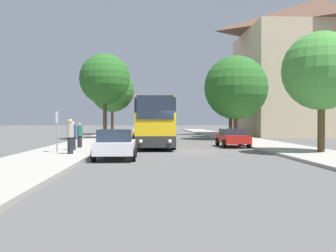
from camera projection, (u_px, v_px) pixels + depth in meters
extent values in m
plane|color=#565454|center=(181.00, 151.00, 24.45)|extent=(300.00, 300.00, 0.00)
cube|color=#A39E93|center=(68.00, 150.00, 24.14)|extent=(4.00, 120.00, 0.15)
cube|color=#A39E93|center=(292.00, 150.00, 24.76)|extent=(4.00, 120.00, 0.15)
cube|color=#C6B28E|center=(319.00, 84.00, 51.49)|extent=(19.75, 14.98, 13.52)
pyramid|color=brown|center=(320.00, 15.00, 51.38)|extent=(19.75, 14.98, 4.49)
cube|color=#2D2D2D|center=(153.00, 138.00, 28.69)|extent=(2.67, 10.35, 0.70)
cube|color=yellow|center=(153.00, 124.00, 28.67)|extent=(2.67, 10.35, 1.41)
cube|color=#232D3D|center=(153.00, 108.00, 28.66)|extent=(2.69, 10.14, 0.95)
cube|color=yellow|center=(153.00, 100.00, 28.65)|extent=(2.61, 10.14, 0.12)
cube|color=#232D3D|center=(155.00, 107.00, 23.49)|extent=(2.24, 0.10, 1.45)
sphere|color=#F4EAC1|center=(141.00, 142.00, 23.44)|extent=(0.24, 0.24, 0.24)
sphere|color=#F4EAC1|center=(170.00, 141.00, 23.55)|extent=(0.24, 0.24, 0.24)
cylinder|color=black|center=(135.00, 142.00, 25.53)|extent=(0.32, 1.01, 1.00)
cylinder|color=black|center=(173.00, 142.00, 25.68)|extent=(0.32, 1.01, 1.00)
cylinder|color=black|center=(137.00, 138.00, 31.70)|extent=(0.32, 1.01, 1.00)
cylinder|color=black|center=(168.00, 138.00, 31.85)|extent=(0.32, 1.01, 1.00)
cube|color=#238942|center=(149.00, 133.00, 41.14)|extent=(2.71, 10.30, 0.70)
cube|color=silver|center=(149.00, 123.00, 41.13)|extent=(2.71, 10.30, 1.38)
cube|color=#232D3D|center=(149.00, 112.00, 41.11)|extent=(2.73, 10.09, 0.95)
cube|color=silver|center=(149.00, 107.00, 41.11)|extent=(2.66, 10.09, 0.12)
cube|color=#232D3D|center=(151.00, 112.00, 35.98)|extent=(2.19, 0.12, 1.45)
sphere|color=#F4EAC1|center=(141.00, 134.00, 35.93)|extent=(0.24, 0.24, 0.24)
sphere|color=#F4EAC1|center=(160.00, 134.00, 36.05)|extent=(0.24, 0.24, 0.24)
cylinder|color=black|center=(137.00, 135.00, 37.99)|extent=(0.33, 1.01, 1.00)
cylinder|color=black|center=(163.00, 135.00, 38.17)|extent=(0.33, 1.01, 1.00)
cylinder|color=black|center=(138.00, 133.00, 44.12)|extent=(0.33, 1.01, 1.00)
cylinder|color=black|center=(159.00, 133.00, 44.29)|extent=(0.33, 1.01, 1.00)
cube|color=gray|center=(152.00, 130.00, 56.06)|extent=(2.82, 10.26, 0.70)
cube|color=red|center=(152.00, 122.00, 56.04)|extent=(2.82, 10.26, 1.48)
cube|color=#232D3D|center=(152.00, 114.00, 56.03)|extent=(2.84, 10.06, 0.95)
cube|color=red|center=(152.00, 110.00, 56.02)|extent=(2.76, 10.05, 0.12)
cube|color=#232D3D|center=(153.00, 114.00, 50.92)|extent=(2.27, 0.13, 1.45)
sphere|color=#F4EAC1|center=(147.00, 130.00, 50.86)|extent=(0.24, 0.24, 0.24)
sphere|color=#F4EAC1|center=(160.00, 130.00, 50.99)|extent=(0.24, 0.24, 0.24)
cylinder|color=black|center=(143.00, 131.00, 52.92)|extent=(0.33, 1.01, 1.00)
cylinder|color=black|center=(162.00, 131.00, 53.10)|extent=(0.33, 1.01, 1.00)
cylinder|color=black|center=(143.00, 130.00, 59.01)|extent=(0.33, 1.01, 1.00)
cylinder|color=black|center=(160.00, 130.00, 59.20)|extent=(0.33, 1.01, 1.00)
cube|color=silver|center=(116.00, 147.00, 19.38)|extent=(1.88, 4.00, 0.58)
cube|color=#232D3D|center=(115.00, 135.00, 19.22)|extent=(1.64, 2.09, 0.58)
cylinder|color=black|center=(100.00, 151.00, 20.57)|extent=(0.21, 0.62, 0.62)
cylinder|color=black|center=(135.00, 151.00, 20.67)|extent=(0.21, 0.62, 0.62)
cylinder|color=black|center=(94.00, 155.00, 18.10)|extent=(0.21, 0.62, 0.62)
cylinder|color=black|center=(133.00, 155.00, 18.21)|extent=(0.21, 0.62, 0.62)
cube|color=red|center=(233.00, 139.00, 28.48)|extent=(1.85, 4.01, 0.57)
cube|color=#232D3D|center=(232.00, 132.00, 28.63)|extent=(1.59, 2.10, 0.44)
cylinder|color=black|center=(249.00, 144.00, 27.32)|extent=(0.22, 0.62, 0.62)
cylinder|color=black|center=(224.00, 144.00, 27.20)|extent=(0.22, 0.62, 0.62)
cylinder|color=black|center=(240.00, 142.00, 29.77)|extent=(0.22, 0.62, 0.62)
cylinder|color=black|center=(217.00, 142.00, 29.65)|extent=(0.22, 0.62, 0.62)
cylinder|color=gray|center=(57.00, 132.00, 21.74)|extent=(0.08, 0.08, 2.31)
cube|color=silver|center=(57.00, 117.00, 21.73)|extent=(0.03, 0.45, 0.60)
cylinder|color=#23232D|center=(73.00, 143.00, 23.36)|extent=(0.30, 0.30, 0.80)
cylinder|color=navy|center=(73.00, 131.00, 23.35)|extent=(0.36, 0.36, 0.67)
sphere|color=tan|center=(73.00, 124.00, 23.34)|extent=(0.22, 0.22, 0.22)
cylinder|color=#23232D|center=(80.00, 142.00, 25.76)|extent=(0.30, 0.30, 0.76)
cylinder|color=#236656|center=(80.00, 131.00, 25.75)|extent=(0.36, 0.36, 0.64)
sphere|color=tan|center=(80.00, 125.00, 25.75)|extent=(0.21, 0.21, 0.21)
cylinder|color=#23232D|center=(70.00, 146.00, 20.73)|extent=(0.30, 0.30, 0.88)
cylinder|color=#B2A899|center=(70.00, 130.00, 20.72)|extent=(0.36, 0.36, 0.73)
sphere|color=tan|center=(70.00, 121.00, 20.72)|extent=(0.24, 0.24, 0.24)
cylinder|color=brown|center=(112.00, 120.00, 54.99)|extent=(0.40, 0.40, 3.77)
sphere|color=#2D7028|center=(112.00, 90.00, 54.94)|extent=(6.14, 6.14, 6.14)
cylinder|color=#513D23|center=(105.00, 118.00, 39.93)|extent=(0.40, 0.40, 4.10)
sphere|color=#286023|center=(105.00, 79.00, 39.88)|extent=(5.16, 5.16, 5.16)
cylinder|color=#47331E|center=(236.00, 125.00, 39.67)|extent=(0.40, 0.40, 2.71)
sphere|color=#286023|center=(236.00, 88.00, 39.62)|extent=(6.43, 6.43, 6.43)
cylinder|color=#513D23|center=(321.00, 126.00, 22.07)|extent=(0.40, 0.40, 2.90)
sphere|color=#428938|center=(321.00, 71.00, 22.03)|extent=(4.41, 4.41, 4.41)
cylinder|color=#47331E|center=(231.00, 124.00, 45.70)|extent=(0.40, 0.40, 2.78)
sphere|color=#2D7028|center=(231.00, 96.00, 45.66)|extent=(4.89, 4.89, 4.89)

